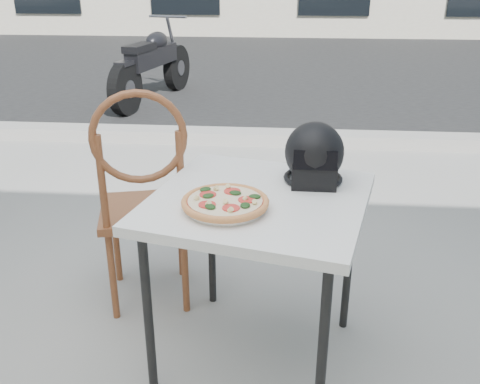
# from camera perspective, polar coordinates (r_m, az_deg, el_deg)

# --- Properties ---
(ground) EXTENTS (80.00, 80.00, 0.00)m
(ground) POSITION_cam_1_polar(r_m,az_deg,el_deg) (2.59, -11.60, -15.47)
(ground) COLOR gray
(ground) RESTS_ON ground
(street_asphalt) EXTENTS (30.00, 8.00, 0.00)m
(street_asphalt) POSITION_cam_1_polar(r_m,az_deg,el_deg) (9.09, 0.62, 13.09)
(street_asphalt) COLOR black
(street_asphalt) RESTS_ON ground
(curb) EXTENTS (30.00, 0.25, 0.12)m
(curb) POSITION_cam_1_polar(r_m,az_deg,el_deg) (5.20, -2.72, 5.99)
(curb) COLOR gray
(curb) RESTS_ON ground
(cafe_table_main) EXTENTS (0.97, 0.97, 0.77)m
(cafe_table_main) POSITION_cam_1_polar(r_m,az_deg,el_deg) (2.09, 1.98, -2.22)
(cafe_table_main) COLOR white
(cafe_table_main) RESTS_ON ground
(plate) EXTENTS (0.31, 0.31, 0.02)m
(plate) POSITION_cam_1_polar(r_m,az_deg,el_deg) (1.95, -1.59, -1.64)
(plate) COLOR white
(plate) RESTS_ON cafe_table_main
(pizza) EXTENTS (0.37, 0.37, 0.04)m
(pizza) POSITION_cam_1_polar(r_m,az_deg,el_deg) (1.94, -1.59, -1.04)
(pizza) COLOR #D78B4E
(pizza) RESTS_ON plate
(helmet) EXTENTS (0.25, 0.25, 0.25)m
(helmet) POSITION_cam_1_polar(r_m,az_deg,el_deg) (2.19, 7.92, 3.81)
(helmet) COLOR black
(helmet) RESTS_ON cafe_table_main
(cafe_chair_main) EXTENTS (0.52, 0.52, 1.12)m
(cafe_chair_main) POSITION_cam_1_polar(r_m,az_deg,el_deg) (2.53, -10.27, 0.16)
(cafe_chair_main) COLOR brown
(cafe_chair_main) RESTS_ON ground
(motorcycle) EXTENTS (0.66, 1.96, 0.99)m
(motorcycle) POSITION_cam_1_polar(r_m,az_deg,el_deg) (6.83, -9.28, 13.12)
(motorcycle) COLOR black
(motorcycle) RESTS_ON street_asphalt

